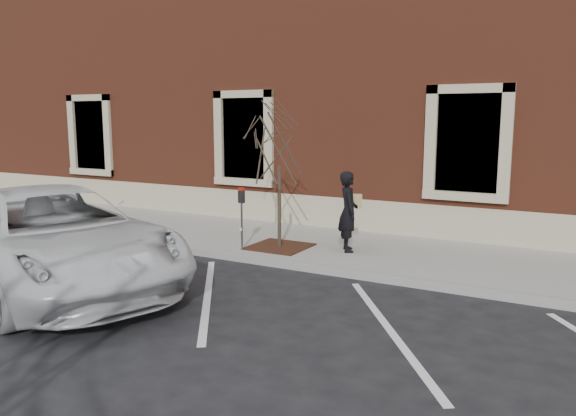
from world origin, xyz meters
The scene contains 10 objects.
ground centered at (0.00, 0.00, 0.00)m, with size 120.00×120.00×0.00m, color #28282B.
sidewalk_near centered at (0.00, 1.75, 0.07)m, with size 40.00×3.50×0.15m, color #A5A39B.
curb_near centered at (0.00, -0.05, 0.07)m, with size 40.00×0.12×0.15m, color #9E9E99.
parking_stripes centered at (0.00, -2.20, 0.00)m, with size 28.00×4.40×0.01m, color silver, non-canonical shape.
building_civic centered at (0.00, 7.74, 4.00)m, with size 40.00×8.62×8.00m.
man centered at (1.05, 1.33, 1.00)m, with size 0.62×0.41×1.71m, color black.
parking_meter centered at (-0.97, 0.30, 1.09)m, with size 0.12×0.09×1.35m.
tree_grate centered at (-0.39, 0.92, 0.17)m, with size 1.23×1.23×0.03m, color #452216.
sapling centered at (-0.39, 0.92, 2.42)m, with size 1.95×1.95×3.25m.
white_truck centered at (-2.74, -3.08, 0.87)m, with size 2.90×6.29×1.75m, color silver.
Camera 1 is at (5.62, -9.51, 2.97)m, focal length 35.00 mm.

